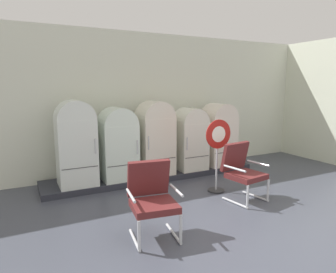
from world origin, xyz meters
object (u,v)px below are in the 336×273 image
refrigerator_2 (155,136)px  sign_stand (217,154)px  refrigerator_3 (190,137)px  refrigerator_0 (76,141)px  refrigerator_4 (219,133)px  armchair_left (152,196)px  armchair_right (242,169)px  refrigerator_1 (118,142)px

refrigerator_2 → sign_stand: 1.48m
refrigerator_3 → sign_stand: size_ratio=1.01×
sign_stand → refrigerator_3: bearing=82.5°
refrigerator_0 → refrigerator_4: bearing=0.1°
refrigerator_2 → refrigerator_4: 1.69m
refrigerator_3 → sign_stand: bearing=-97.5°
refrigerator_2 → refrigerator_3: refrigerator_2 is taller
armchair_left → armchair_right: same height
refrigerator_1 → armchair_left: (-0.26, -2.30, -0.34)m
refrigerator_1 → sign_stand: bearing=-40.0°
refrigerator_4 → armchair_right: bearing=-114.3°
refrigerator_2 → refrigerator_1: bearing=179.5°
refrigerator_3 → refrigerator_4: size_ratio=0.95×
armchair_right → sign_stand: (-0.16, 0.51, 0.18)m
refrigerator_0 → armchair_right: 3.14m
refrigerator_0 → armchair_right: refrigerator_0 is taller
refrigerator_0 → refrigerator_3: refrigerator_0 is taller
refrigerator_2 → refrigerator_3: size_ratio=1.13×
refrigerator_0 → armchair_left: 2.40m
refrigerator_0 → sign_stand: refrigerator_0 is taller
refrigerator_3 → sign_stand: refrigerator_3 is taller
armchair_left → sign_stand: 2.07m
refrigerator_1 → armchair_left: bearing=-96.5°
refrigerator_3 → refrigerator_4: refrigerator_4 is taller
refrigerator_1 → sign_stand: size_ratio=1.05×
refrigerator_4 → refrigerator_2: bearing=-179.8°
refrigerator_0 → refrigerator_2: refrigerator_0 is taller
refrigerator_1 → sign_stand: (1.54, -1.29, -0.15)m
refrigerator_4 → armchair_right: (-0.82, -1.80, -0.34)m
armchair_left → sign_stand: (1.80, 1.00, 0.18)m
refrigerator_4 → armchair_left: bearing=-140.5°
refrigerator_3 → refrigerator_4: (0.81, 0.01, 0.04)m
refrigerator_3 → sign_stand: 1.30m
refrigerator_0 → refrigerator_1: bearing=0.3°
refrigerator_2 → sign_stand: (0.71, -1.29, -0.21)m
refrigerator_3 → refrigerator_0: bearing=179.8°
refrigerator_0 → armchair_right: size_ratio=1.61×
refrigerator_4 → sign_stand: size_ratio=1.06×
sign_stand → armchair_left: bearing=-151.0°
sign_stand → refrigerator_4: bearing=52.9°
refrigerator_1 → refrigerator_0: bearing=-179.7°
refrigerator_2 → refrigerator_3: (0.88, -0.00, -0.10)m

